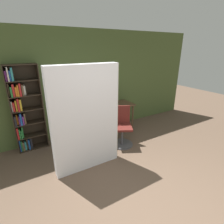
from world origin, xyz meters
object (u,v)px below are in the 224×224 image
mattress_near (86,120)px  office_chair (122,129)px  monitor (108,93)px  bookshelf (24,110)px

mattress_near → office_chair: bearing=19.4°
monitor → bookshelf: bearing=-179.5°
monitor → office_chair: (-0.16, -0.97, -0.67)m
monitor → bookshelf: size_ratio=0.33×
monitor → office_chair: monitor is taller
office_chair → mattress_near: bearing=-160.6°
bookshelf → monitor: bearing=0.5°
monitor → mattress_near: 1.82m
monitor → bookshelf: 2.15m
bookshelf → mattress_near: bearing=-55.1°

